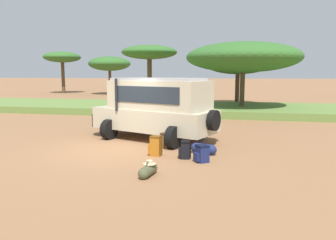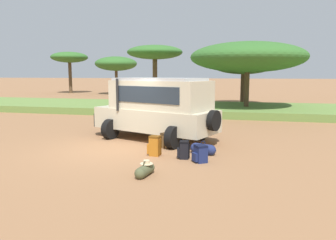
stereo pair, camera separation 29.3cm
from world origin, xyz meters
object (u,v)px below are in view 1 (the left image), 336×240
Objects in this scene: backpack_beside_front_wheel at (185,150)px; duffel_bag_low_black_case at (148,170)px; backpack_near_rear_wheel at (167,141)px; backpack_outermost at (156,146)px; acacia_tree_right_mid at (238,65)px; backpack_cluster_center at (202,154)px; acacia_tree_far_right at (243,57)px; safari_vehicle at (156,107)px; acacia_tree_far_left at (62,58)px; acacia_tree_left_mid at (110,64)px; acacia_tree_centre_back at (149,53)px; duffel_bag_soft_canvas at (204,149)px.

backpack_beside_front_wheel reaches higher than duffel_bag_low_black_case.
backpack_near_rear_wheel is 0.84× the size of backpack_outermost.
backpack_cluster_center is at bearing -92.87° from acacia_tree_right_mid.
acacia_tree_far_right is (0.34, -5.88, 0.35)m from acacia_tree_right_mid.
safari_vehicle is 1.83m from backpack_near_rear_wheel.
acacia_tree_far_left is at bearing 125.24° from backpack_near_rear_wheel.
acacia_tree_right_mid is (3.05, 15.66, 1.99)m from safari_vehicle.
safari_vehicle is 10.47× the size of backpack_cluster_center.
acacia_tree_left_mid is at bearing 115.63° from backpack_near_rear_wheel.
acacia_tree_far_right is (1.27, 12.72, 3.39)m from backpack_cluster_center.
acacia_tree_right_mid is at bearing 85.35° from backpack_beside_front_wheel.
acacia_tree_centre_back reaches higher than backpack_outermost.
acacia_tree_right_mid reaches higher than backpack_beside_front_wheel.
backpack_cluster_center is 1.00m from duffel_bag_soft_canvas.
acacia_tree_left_mid is at bearing 115.52° from safari_vehicle.
acacia_tree_left_mid reaches higher than safari_vehicle.
acacia_tree_centre_back reaches higher than acacia_tree_far_right.
backpack_near_rear_wheel is 17.42m from acacia_tree_right_mid.
backpack_outermost is 36.22m from acacia_tree_far_left.
duffel_bag_soft_canvas is 20.70m from acacia_tree_centre_back.
duffel_bag_low_black_case is at bearing -126.53° from backpack_cluster_center.
backpack_beside_front_wheel is 1.07× the size of backpack_cluster_center.
backpack_beside_front_wheel is at bearing -54.83° from acacia_tree_far_left.
acacia_tree_centre_back is at bearing 108.21° from backpack_beside_front_wheel.
duffel_bag_soft_canvas is (0.51, 0.69, -0.10)m from backpack_beside_front_wheel.
duffel_bag_low_black_case is 14.97m from acacia_tree_far_right.
safari_vehicle is at bearing 101.36° from duffel_bag_low_black_case.
backpack_near_rear_wheel is 30.78m from acacia_tree_left_mid.
acacia_tree_far_right reaches higher than backpack_cluster_center.
duffel_bag_soft_canvas is at bearing 53.79° from backpack_beside_front_wheel.
acacia_tree_right_mid is (0.93, 18.60, 3.03)m from backpack_cluster_center.
acacia_tree_far_left is 1.05× the size of acacia_tree_centre_back.
acacia_tree_far_right is (2.80, 12.27, 3.33)m from backpack_outermost.
acacia_tree_far_left is at bearing 122.69° from duffel_bag_low_black_case.
backpack_near_rear_wheel is 0.10× the size of acacia_tree_right_mid.
acacia_tree_far_right reaches higher than backpack_outermost.
acacia_tree_centre_back is (14.62, -10.25, -0.19)m from acacia_tree_far_left.
backpack_near_rear_wheel is at bearing -62.34° from safari_vehicle.
backpack_beside_front_wheel is 0.10× the size of acacia_tree_left_mid.
duffel_bag_low_black_case is 0.96× the size of duffel_bag_soft_canvas.
backpack_cluster_center is at bearing -54.17° from safari_vehicle.
duffel_bag_soft_canvas is at bearing 66.22° from duffel_bag_low_black_case.
backpack_beside_front_wheel is 0.86× the size of backpack_outermost.
backpack_beside_front_wheel is 32.31m from acacia_tree_left_mid.
backpack_cluster_center is at bearing -48.43° from backpack_near_rear_wheel.
safari_vehicle is at bearing 136.91° from duffel_bag_soft_canvas.
acacia_tree_right_mid is at bearing 82.27° from backpack_outermost.
acacia_tree_centre_back is at bearing 170.03° from acacia_tree_right_mid.
backpack_beside_front_wheel is 1.03× the size of backpack_near_rear_wheel.
duffel_bag_low_black_case is 38.14m from acacia_tree_far_left.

